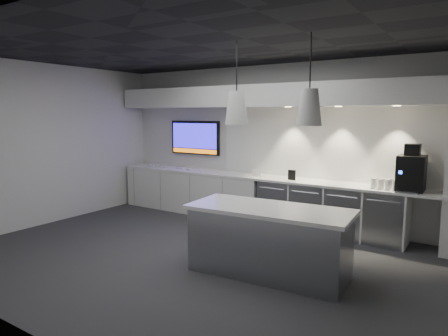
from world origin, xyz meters
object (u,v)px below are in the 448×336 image
Objects in this scene: bin at (207,243)px; wall_tv at (195,138)px; island at (269,241)px; coffee_machine at (411,171)px.

wall_tv is at bearing 130.41° from bin.
wall_tv is at bearing 137.43° from island.
bin is at bearing 171.89° from island.
coffee_machine is at bearing -3.24° from wall_tv.
island is (3.03, -2.41, -1.11)m from wall_tv.
island is 2.98× the size of coffee_machine.
wall_tv is 1.73× the size of coffee_machine.
wall_tv reaches higher than coffee_machine.
coffee_machine reaches higher than bin.
island is at bearing -4.04° from bin.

